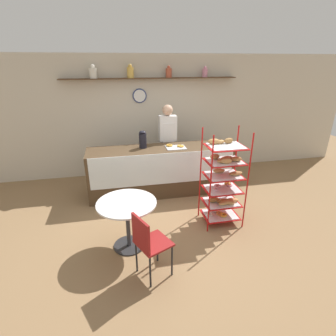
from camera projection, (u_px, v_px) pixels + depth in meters
name	position (u px, v px, depth m)	size (l,w,h in m)	color
ground_plane	(173.00, 220.00, 4.52)	(14.00, 14.00, 0.00)	olive
back_wall	(151.00, 116.00, 6.06)	(10.00, 0.30, 2.70)	beige
display_counter	(161.00, 170.00, 5.32)	(2.87, 0.70, 0.96)	#4C3823
pastry_rack	(223.00, 180.00, 4.20)	(0.63, 0.49, 1.59)	#B71414
person_worker	(168.00, 140.00, 5.64)	(0.36, 0.23, 1.71)	#282833
cafe_table	(127.00, 213.00, 3.67)	(0.83, 0.83, 0.74)	#262628
cafe_chair	(148.00, 241.00, 3.14)	(0.50, 0.50, 0.89)	black
coffee_carafe	(143.00, 140.00, 5.09)	(0.15, 0.15, 0.34)	black
donut_tray_counter	(176.00, 147.00, 5.16)	(0.38, 0.31, 0.05)	silver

